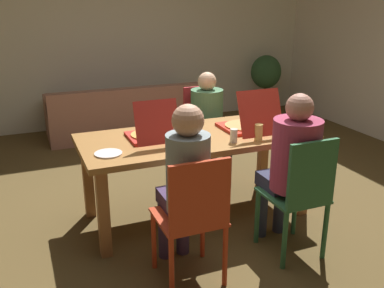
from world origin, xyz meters
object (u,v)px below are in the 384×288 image
(drinking_glass_0, at_px, (234,136))
(potted_plant, at_px, (266,80))
(pizza_box_0, at_px, (247,125))
(drinking_glass_1, at_px, (259,132))
(dining_table, at_px, (196,146))
(person_1, at_px, (292,160))
(chair_2, at_px, (194,214))
(person_2, at_px, (185,178))
(plate_1, at_px, (198,135))
(drinking_glass_2, at_px, (193,138))
(plate_0, at_px, (108,154))
(couch, at_px, (124,116))
(chair_1, at_px, (301,193))
(person_0, at_px, (209,118))
(pizza_box_1, at_px, (151,134))
(chair_0, at_px, (203,127))

(drinking_glass_0, distance_m, potted_plant, 3.92)
(pizza_box_0, bearing_deg, drinking_glass_1, -99.65)
(dining_table, xyz_separation_m, person_1, (0.45, -0.78, 0.08))
(chair_2, relative_size, person_2, 0.75)
(plate_1, bearing_deg, drinking_glass_2, -123.24)
(person_2, bearing_deg, drinking_glass_1, 28.48)
(plate_0, relative_size, couch, 0.10)
(chair_2, xyz_separation_m, couch, (0.40, 3.61, -0.27))
(dining_table, bearing_deg, person_2, -117.83)
(chair_2, height_order, pizza_box_0, pizza_box_0)
(chair_1, bearing_deg, chair_2, -178.80)
(drinking_glass_0, distance_m, couch, 3.02)
(person_0, distance_m, pizza_box_1, 1.10)
(drinking_glass_0, bearing_deg, chair_2, -133.93)
(chair_0, relative_size, pizza_box_1, 2.16)
(dining_table, height_order, drinking_glass_2, drinking_glass_2)
(plate_0, height_order, plate_1, plate_1)
(plate_1, bearing_deg, drinking_glass_1, -34.37)
(person_2, bearing_deg, drinking_glass_0, 38.23)
(drinking_glass_0, height_order, couch, drinking_glass_0)
(dining_table, relative_size, chair_2, 2.10)
(dining_table, relative_size, person_1, 1.59)
(chair_2, bearing_deg, drinking_glass_2, 67.87)
(person_0, height_order, plate_0, person_0)
(person_0, bearing_deg, chair_2, -117.54)
(chair_0, height_order, chair_2, chair_0)
(person_1, xyz_separation_m, pizza_box_0, (0.03, 0.74, 0.07))
(chair_0, relative_size, person_0, 0.84)
(chair_1, distance_m, person_1, 0.25)
(pizza_box_0, distance_m, couch, 2.80)
(dining_table, distance_m, drinking_glass_1, 0.56)
(chair_2, xyz_separation_m, pizza_box_0, (0.89, 0.90, 0.27))
(pizza_box_0, relative_size, drinking_glass_2, 4.64)
(drinking_glass_0, bearing_deg, dining_table, 126.51)
(chair_0, bearing_deg, plate_1, -116.21)
(person_0, bearing_deg, drinking_glass_0, -103.25)
(potted_plant, bearing_deg, plate_1, -130.21)
(person_1, relative_size, plate_1, 5.68)
(drinking_glass_2, bearing_deg, plate_0, 177.43)
(plate_0, distance_m, plate_1, 0.82)
(plate_1, distance_m, drinking_glass_0, 0.33)
(person_2, relative_size, plate_1, 5.70)
(pizza_box_1, height_order, couch, pizza_box_1)
(drinking_glass_1, distance_m, drinking_glass_2, 0.56)
(person_2, xyz_separation_m, pizza_box_0, (0.89, 0.75, 0.08))
(person_1, relative_size, potted_plant, 1.27)
(pizza_box_1, bearing_deg, drinking_glass_0, -27.75)
(drinking_glass_2, bearing_deg, drinking_glass_0, -12.01)
(plate_1, xyz_separation_m, drinking_glass_2, (-0.12, -0.18, 0.05))
(pizza_box_0, height_order, drinking_glass_1, pizza_box_0)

